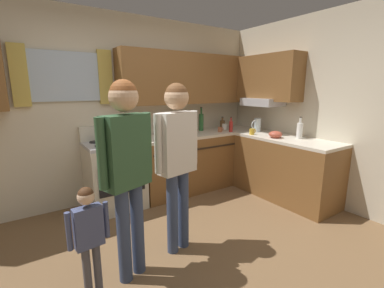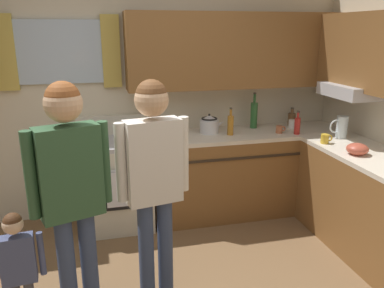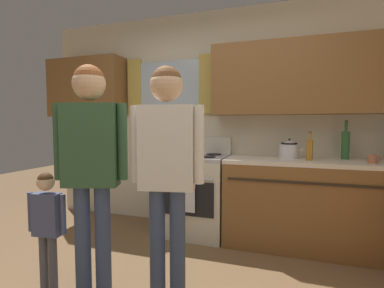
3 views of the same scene
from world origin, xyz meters
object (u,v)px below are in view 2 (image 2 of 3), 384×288
(mixing_bowl, at_px, (357,149))
(adult_holding_child, at_px, (70,182))
(bottle_oil_amber, at_px, (230,125))
(mug_mustard_yellow, at_px, (325,139))
(stove_oven, at_px, (115,181))
(cup_terracotta, at_px, (280,129))
(water_pitcher, at_px, (341,127))
(bottle_wine_green, at_px, (254,114))
(adult_in_plaid, at_px, (154,170))
(bottle_sauce_red, at_px, (297,125))
(bottle_squat_brown, at_px, (292,119))
(stovetop_kettle, at_px, (209,124))
(mug_ceramic_white, at_px, (293,124))
(small_child, at_px, (18,264))

(mixing_bowl, distance_m, adult_holding_child, 2.41)
(bottle_oil_amber, height_order, mixing_bowl, bottle_oil_amber)
(mug_mustard_yellow, bearing_deg, stove_oven, 163.26)
(stove_oven, distance_m, cup_terracotta, 1.79)
(water_pitcher, relative_size, mixing_bowl, 1.17)
(bottle_oil_amber, distance_m, bottle_wine_green, 0.42)
(adult_in_plaid, bearing_deg, bottle_sauce_red, 33.39)
(bottle_squat_brown, xyz_separation_m, cup_terracotta, (-0.29, -0.28, -0.04))
(stovetop_kettle, relative_size, adult_holding_child, 0.16)
(water_pitcher, bearing_deg, bottle_oil_amber, 160.25)
(bottle_wine_green, xyz_separation_m, mixing_bowl, (0.50, -1.12, -0.10))
(bottle_squat_brown, distance_m, mug_ceramic_white, 0.13)
(stove_oven, height_order, bottle_sauce_red, bottle_sauce_red)
(bottle_wine_green, height_order, water_pitcher, bottle_wine_green)
(bottle_squat_brown, distance_m, bottle_oil_amber, 0.85)
(bottle_squat_brown, height_order, stovetop_kettle, stovetop_kettle)
(bottle_wine_green, height_order, stovetop_kettle, bottle_wine_green)
(bottle_squat_brown, height_order, bottle_sauce_red, bottle_sauce_red)
(bottle_sauce_red, distance_m, adult_holding_child, 2.51)
(bottle_oil_amber, relative_size, mixing_bowl, 1.52)
(mixing_bowl, height_order, adult_holding_child, adult_holding_child)
(cup_terracotta, bearing_deg, adult_holding_child, -147.51)
(bottle_oil_amber, relative_size, water_pitcher, 1.30)
(mug_ceramic_white, height_order, small_child, mug_ceramic_white)
(cup_terracotta, height_order, adult_in_plaid, adult_in_plaid)
(stove_oven, distance_m, adult_holding_child, 1.57)
(bottle_wine_green, height_order, small_child, bottle_wine_green)
(water_pitcher, height_order, adult_in_plaid, adult_in_plaid)
(stove_oven, height_order, bottle_wine_green, bottle_wine_green)
(adult_in_plaid, bearing_deg, mug_mustard_yellow, 22.21)
(bottle_wine_green, relative_size, cup_terracotta, 3.62)
(bottle_squat_brown, distance_m, cup_terracotta, 0.40)
(stove_oven, distance_m, bottle_wine_green, 1.66)
(stovetop_kettle, distance_m, adult_in_plaid, 1.58)
(cup_terracotta, distance_m, small_child, 2.77)
(bottle_squat_brown, relative_size, bottle_sauce_red, 0.84)
(stovetop_kettle, xyz_separation_m, water_pitcher, (1.23, -0.50, 0.02))
(bottle_squat_brown, height_order, water_pitcher, water_pitcher)
(small_child, bearing_deg, water_pitcher, 19.88)
(mug_ceramic_white, xyz_separation_m, mixing_bowl, (0.09, -1.01, -0.00))
(mug_ceramic_white, height_order, mixing_bowl, mixing_bowl)
(stovetop_kettle, height_order, adult_holding_child, adult_holding_child)
(cup_terracotta, xyz_separation_m, adult_holding_child, (-2.04, -1.30, 0.11))
(bottle_squat_brown, distance_m, water_pitcher, 0.65)
(adult_in_plaid, xyz_separation_m, small_child, (-0.87, -0.19, -0.47))
(stove_oven, distance_m, stovetop_kettle, 1.13)
(mixing_bowl, height_order, small_child, mixing_bowl)
(cup_terracotta, relative_size, adult_holding_child, 0.07)
(mug_ceramic_white, xyz_separation_m, adult_holding_child, (-2.28, -1.46, 0.10))
(bottle_sauce_red, distance_m, bottle_wine_green, 0.50)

